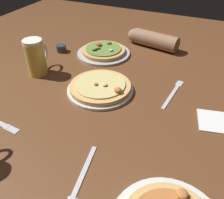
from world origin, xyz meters
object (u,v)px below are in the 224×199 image
pizza_plate_side (100,87)px  fork_left (173,93)px  ramekin_sauce (61,48)px  fork_spare (81,177)px  pizza_plate_far (103,52)px  diner_arm (151,39)px  napkin_folded (219,121)px  beer_mug_amber (36,57)px

pizza_plate_side → fork_left: pizza_plate_side is taller
ramekin_sauce → fork_spare: 0.82m
pizza_plate_far → fork_spare: size_ratio=1.27×
pizza_plate_side → diner_arm: 0.52m
pizza_plate_far → napkin_folded: bearing=-27.4°
fork_spare → ramekin_sauce: bearing=127.8°
napkin_folded → diner_arm: 0.66m
pizza_plate_far → beer_mug_amber: size_ratio=1.69×
fork_spare → napkin_folded: bearing=50.7°
diner_arm → ramekin_sauce: bearing=-147.6°
napkin_folded → diner_arm: (-0.41, 0.52, 0.04)m
beer_mug_amber → ramekin_sauce: beer_mug_amber is taller
ramekin_sauce → napkin_folded: ramekin_sauce is taller
fork_left → diner_arm: bearing=118.8°
pizza_plate_side → ramekin_sauce: pizza_plate_side is taller
beer_mug_amber → ramekin_sauce: bearing=98.3°
ramekin_sauce → fork_left: (0.64, -0.14, -0.02)m
pizza_plate_far → pizza_plate_side: 0.34m
beer_mug_amber → diner_arm: (0.38, 0.50, -0.04)m
ramekin_sauce → fork_spare: size_ratio=0.24×
fork_spare → pizza_plate_side: bearing=109.5°
napkin_folded → fork_spare: (-0.33, -0.40, -0.00)m
pizza_plate_side → beer_mug_amber: 0.33m
napkin_folded → fork_spare: size_ratio=0.64×
pizza_plate_far → diner_arm: (0.20, 0.20, 0.03)m
beer_mug_amber → napkin_folded: 0.80m
fork_left → diner_arm: diner_arm is taller
ramekin_sauce → fork_spare: ramekin_sauce is taller
beer_mug_amber → napkin_folded: (0.80, -0.01, -0.08)m
pizza_plate_side → napkin_folded: 0.47m
napkin_folded → fork_left: size_ratio=0.62×
fork_left → fork_spare: bearing=-105.3°
pizza_plate_far → fork_left: bearing=-26.1°
pizza_plate_far → pizza_plate_side: bearing=-66.0°
pizza_plate_far → napkin_folded: size_ratio=1.97×
pizza_plate_side → diner_arm: size_ratio=0.92×
pizza_plate_side → napkin_folded: bearing=-0.3°
pizza_plate_side → diner_arm: bearing=83.7°
napkin_folded → ramekin_sauce: bearing=163.2°
napkin_folded → diner_arm: diner_arm is taller
diner_arm → napkin_folded: bearing=-51.4°
pizza_plate_side → napkin_folded: (0.47, -0.00, -0.01)m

